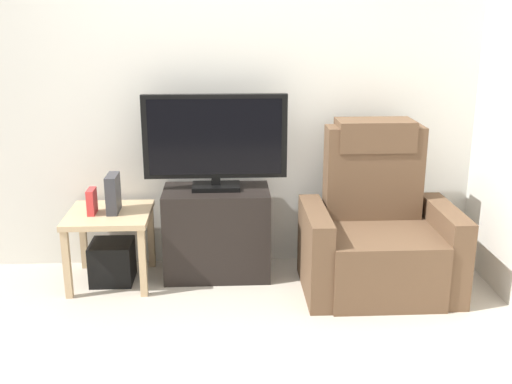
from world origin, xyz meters
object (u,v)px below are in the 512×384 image
object	(u,v)px
tv_stand	(217,232)
game_console	(113,193)
recliner_armchair	(377,233)
book_upright	(92,201)
side_table	(110,224)
television	(215,140)
subwoofer_box	(112,262)

from	to	relation	value
tv_stand	game_console	world-z (taller)	game_console
recliner_armchair	game_console	size ratio (longest dim) A/B	4.28
book_upright	side_table	bearing A→B (deg)	11.31
book_upright	television	bearing A→B (deg)	8.46
book_upright	tv_stand	bearing A→B (deg)	7.15
recliner_armchair	side_table	size ratio (longest dim) A/B	2.00
tv_stand	television	xyz separation A→B (m)	(0.00, 0.02, 0.64)
subwoofer_box	side_table	bearing A→B (deg)	-26.57
subwoofer_box	book_upright	size ratio (longest dim) A/B	1.67
television	book_upright	bearing A→B (deg)	-171.54
television	tv_stand	bearing A→B (deg)	-90.00
television	game_console	distance (m)	0.76
game_console	book_upright	bearing A→B (deg)	-167.47
subwoofer_box	game_console	size ratio (longest dim) A/B	1.10
game_console	side_table	bearing A→B (deg)	-164.05
recliner_armchair	book_upright	xyz separation A→B (m)	(-1.86, 0.14, 0.20)
tv_stand	side_table	world-z (taller)	tv_stand
recliner_armchair	book_upright	size ratio (longest dim) A/B	6.49
tv_stand	recliner_armchair	size ratio (longest dim) A/B	0.66
side_table	subwoofer_box	world-z (taller)	side_table
television	game_console	bearing A→B (deg)	-172.37
television	subwoofer_box	bearing A→B (deg)	-171.95
game_console	television	bearing A→B (deg)	7.63
subwoofer_box	game_console	distance (m)	0.48
television	book_upright	size ratio (longest dim) A/B	5.72
recliner_armchair	game_console	world-z (taller)	recliner_armchair
recliner_armchair	game_console	distance (m)	1.75
subwoofer_box	game_console	world-z (taller)	game_console
tv_stand	subwoofer_box	world-z (taller)	tv_stand
side_table	game_console	bearing A→B (deg)	15.95
tv_stand	book_upright	bearing A→B (deg)	-172.85
tv_stand	book_upright	size ratio (longest dim) A/B	4.29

